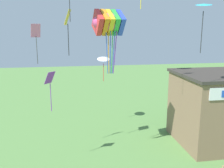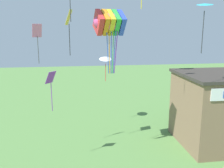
% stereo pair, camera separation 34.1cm
% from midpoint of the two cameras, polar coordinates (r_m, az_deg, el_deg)
% --- Properties ---
extents(seaside_building, '(7.55, 6.36, 6.14)m').
position_cam_midpoint_polar(seaside_building, '(23.41, 23.29, -5.02)').
color(seaside_building, '#84664C').
rests_on(seaside_building, ground_plane).
extents(kite_rainbow_parafoil, '(2.70, 2.27, 4.55)m').
position_cam_midpoint_polar(kite_rainbow_parafoil, '(18.01, -1.35, 13.84)').
color(kite_rainbow_parafoil, '#E54C8C').
extents(kite_yellow_diamond, '(0.56, 0.90, 3.32)m').
position_cam_midpoint_polar(kite_yellow_diamond, '(18.85, -10.60, 13.67)').
color(kite_yellow_diamond, yellow).
extents(kite_cyan_delta, '(1.31, 1.31, 3.14)m').
position_cam_midpoint_polar(kite_cyan_delta, '(16.98, 19.66, 16.33)').
color(kite_cyan_delta, '#2DB2C6').
extents(kite_white_delta, '(1.32, 1.30, 2.52)m').
position_cam_midpoint_polar(kite_white_delta, '(24.86, -2.38, 5.74)').
color(kite_white_delta, white).
extents(kite_purple_streamer, '(0.80, 0.83, 2.83)m').
position_cam_midpoint_polar(kite_purple_streamer, '(17.66, -14.51, 0.17)').
color(kite_purple_streamer, purple).
extents(kite_pink_diamond, '(0.70, 0.48, 2.80)m').
position_cam_midpoint_polar(kite_pink_diamond, '(18.55, -17.49, 10.42)').
color(kite_pink_diamond, pink).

